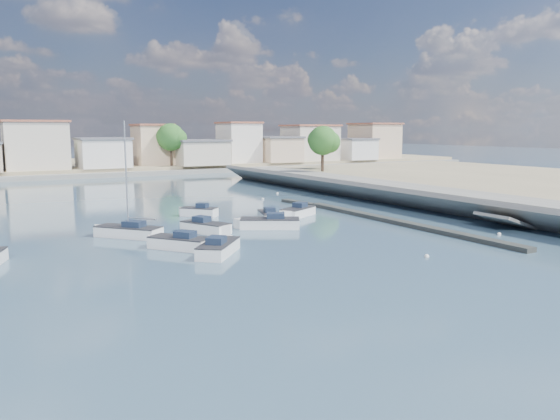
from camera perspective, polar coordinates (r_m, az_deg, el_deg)
name	(u,v)px	position (r m, az deg, el deg)	size (l,w,h in m)	color
ground	(197,194)	(70.58, -8.65, 1.68)	(400.00, 400.00, 0.00)	#324A64
seawall_walkway	(465,201)	(58.58, 18.75, 0.86)	(5.00, 90.00, 1.80)	slate
breakwater	(378,218)	(50.42, 10.17, -0.82)	(2.00, 31.02, 0.35)	black
far_shore_land	(107,165)	(120.35, -17.63, 4.45)	(160.00, 40.00, 1.40)	gray
far_shore_quay	(133,174)	(99.98, -15.08, 3.67)	(160.00, 2.50, 0.80)	slate
far_town	(179,146)	(108.52, -10.46, 6.56)	(113.01, 12.80, 8.35)	beige
shore_trees	(183,141)	(99.40, -10.09, 7.16)	(74.56, 38.32, 7.92)	#38281E
motorboat_a	(177,243)	(38.29, -10.70, -3.43)	(3.97, 4.42, 1.48)	white
motorboat_b	(268,217)	(49.13, -1.23, -0.69)	(2.51, 4.10, 1.48)	white
motorboat_c	(267,224)	(45.42, -1.40, -1.43)	(5.23, 4.08, 1.48)	white
motorboat_d	(297,213)	(51.43, 1.76, -0.28)	(4.43, 3.49, 1.48)	white
motorboat_f	(197,212)	(52.29, -8.63, -0.23)	(3.34, 3.43, 1.48)	white
motorboat_g	(208,228)	(43.72, -7.56, -1.89)	(3.25, 4.55, 1.48)	white
motorboat_h	(220,248)	(36.30, -6.34, -3.98)	(4.20, 4.48, 1.48)	white
sailboat	(126,231)	(43.32, -15.81, -2.17)	(4.70, 5.01, 9.00)	white
mooring_buoys	(335,215)	(52.61, 5.80, -0.48)	(11.20, 35.66, 0.31)	white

